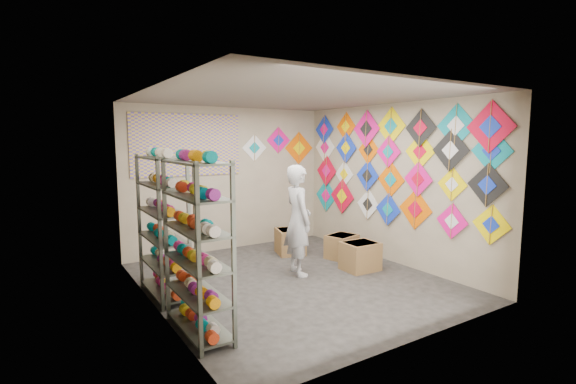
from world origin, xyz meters
TOP-DOWN VIEW (x-y plane):
  - ground at (0.00, 0.00)m, footprint 4.50×4.50m
  - room_walls at (0.00, 0.00)m, footprint 4.50×4.50m
  - shelf_rack_front at (-1.78, -0.85)m, footprint 0.40×1.10m
  - shelf_rack_back at (-1.78, 0.45)m, footprint 0.40×1.10m
  - string_spools at (-1.78, -0.20)m, footprint 0.12×2.36m
  - kite_wall_display at (1.98, 0.02)m, footprint 0.05×4.30m
  - back_wall_kites at (1.17, 2.24)m, footprint 1.65×0.02m
  - poster at (-0.80, 2.23)m, footprint 2.00×0.01m
  - shopkeeper at (0.24, 0.23)m, footprint 0.78×0.64m
  - carton_a at (1.21, -0.14)m, footprint 0.56×0.47m
  - carton_b at (1.39, 0.55)m, footprint 0.60×0.54m
  - carton_c at (0.78, 1.29)m, footprint 0.60×0.64m

SIDE VIEW (x-z plane):
  - ground at x=0.00m, z-range 0.00..0.00m
  - carton_b at x=1.39m, z-range 0.00..0.42m
  - carton_a at x=1.21m, z-range 0.00..0.45m
  - carton_c at x=0.78m, z-range 0.00..0.46m
  - shopkeeper at x=0.24m, z-range 0.00..1.72m
  - shelf_rack_front at x=-1.78m, z-range 0.00..1.90m
  - shelf_rack_back at x=-1.78m, z-range 0.00..1.90m
  - string_spools at x=-1.78m, z-range 0.99..1.11m
  - room_walls at x=0.00m, z-range -0.61..3.89m
  - kite_wall_display at x=1.98m, z-range 0.65..2.69m
  - back_wall_kites at x=1.17m, z-range 1.59..2.36m
  - poster at x=-0.80m, z-range 1.45..2.55m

